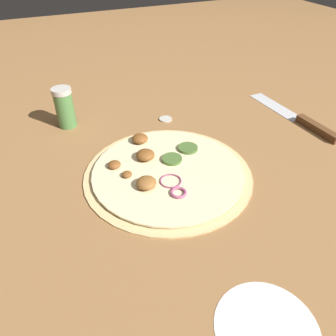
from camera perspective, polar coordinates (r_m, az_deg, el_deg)
The scene contains 6 objects.
ground_plane at distance 0.66m, azimuth 0.00°, elevation -1.11°, with size 3.00×3.00×0.00m, color olive.
pizza at distance 0.66m, azimuth -0.32°, elevation -0.57°, with size 0.34×0.34×0.03m.
knife at distance 0.90m, azimuth 22.64°, elevation 7.48°, with size 0.05×0.30×0.02m.
spice_jar at distance 0.84m, azimuth -17.56°, elevation 10.02°, with size 0.05×0.05×0.10m.
loose_cap at distance 0.85m, azimuth -0.43°, elevation 8.63°, with size 0.03×0.03×0.01m.
flour_patch at distance 0.48m, azimuth 16.83°, elevation -25.18°, with size 0.13×0.13×0.00m.
Camera 1 is at (0.21, 0.48, 0.41)m, focal length 35.00 mm.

